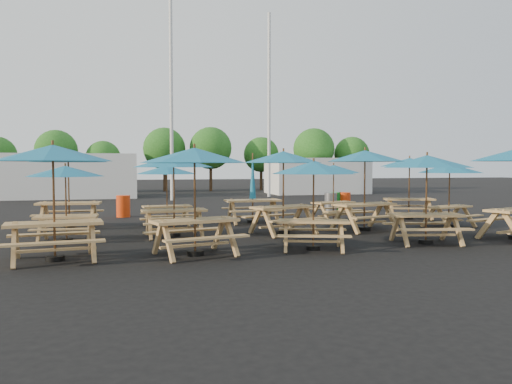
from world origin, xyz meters
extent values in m
plane|color=black|center=(0.00, 0.00, 0.00)|extent=(120.00, 120.00, 0.00)
cube|color=#B27F4F|center=(-5.92, -4.45, 0.81)|extent=(2.04, 1.02, 0.07)
cube|color=#B27F4F|center=(-5.83, -5.16, 0.49)|extent=(1.98, 0.53, 0.04)
cube|color=#B27F4F|center=(-6.02, -3.74, 0.49)|extent=(1.98, 0.53, 0.04)
cylinder|color=black|center=(-5.92, -4.45, 0.05)|extent=(0.39, 0.39, 0.11)
cylinder|color=brown|center=(-5.92, -4.45, 1.25)|extent=(0.05, 0.05, 2.50)
cone|color=#16648D|center=(-5.92, -4.45, 2.31)|extent=(2.77, 2.77, 0.35)
cube|color=#B27F4F|center=(-6.03, -1.59, 0.66)|extent=(1.64, 0.71, 0.05)
cube|color=#B27F4F|center=(-6.06, -2.18, 0.40)|extent=(1.62, 0.31, 0.04)
cube|color=#B27F4F|center=(-5.99, -1.00, 0.40)|extent=(1.62, 0.31, 0.04)
cylinder|color=black|center=(-6.03, -1.59, 0.04)|extent=(0.32, 0.32, 0.09)
cylinder|color=brown|center=(-6.03, -1.59, 1.03)|extent=(0.04, 0.04, 2.05)
cone|color=#16648D|center=(-6.03, -1.59, 1.89)|extent=(2.13, 2.13, 0.29)
cube|color=#B27F4F|center=(-6.31, 1.47, 0.81)|extent=(2.03, 0.92, 0.07)
cube|color=#B27F4F|center=(-6.36, 0.75, 0.50)|extent=(2.00, 0.42, 0.04)
cube|color=#B27F4F|center=(-6.25, 2.19, 0.50)|extent=(2.00, 0.42, 0.04)
cylinder|color=black|center=(-6.31, 1.47, 0.06)|extent=(0.40, 0.40, 0.11)
cylinder|color=brown|center=(-6.31, 1.47, 1.27)|extent=(0.05, 0.05, 2.53)
cone|color=#16648D|center=(-6.31, 1.47, 2.33)|extent=(2.67, 2.67, 0.35)
cube|color=#B27F4F|center=(-2.93, -4.52, 0.79)|extent=(2.06, 1.22, 0.06)
cube|color=#B27F4F|center=(-2.74, -5.20, 0.48)|extent=(1.93, 0.76, 0.04)
cube|color=#B27F4F|center=(-3.11, -3.83, 0.48)|extent=(1.93, 0.76, 0.04)
cylinder|color=black|center=(-2.93, -4.52, 0.05)|extent=(0.39, 0.39, 0.11)
cylinder|color=brown|center=(-2.93, -4.52, 1.23)|extent=(0.05, 0.05, 2.46)
cone|color=#16648D|center=(-2.93, -4.52, 2.27)|extent=(2.97, 2.97, 0.34)
cube|color=#B27F4F|center=(-3.14, -1.33, 0.75)|extent=(1.86, 0.80, 0.06)
cube|color=#B27F4F|center=(-3.10, -2.00, 0.46)|extent=(1.84, 0.34, 0.04)
cube|color=#B27F4F|center=(-3.17, -0.65, 0.46)|extent=(1.84, 0.34, 0.04)
cylinder|color=black|center=(-3.14, -1.33, 0.05)|extent=(0.37, 0.37, 0.10)
cylinder|color=brown|center=(-3.14, -1.33, 1.17)|extent=(0.04, 0.04, 2.34)
cone|color=#16648D|center=(-3.14, -1.33, 2.16)|extent=(2.41, 2.41, 0.33)
cube|color=#B27F4F|center=(-3.16, 1.29, 0.66)|extent=(1.67, 0.80, 0.05)
cube|color=#B27F4F|center=(-3.10, 0.70, 0.40)|extent=(1.63, 0.40, 0.04)
cube|color=#B27F4F|center=(-3.22, 1.88, 0.40)|extent=(1.63, 0.40, 0.04)
cylinder|color=black|center=(-3.16, 1.29, 0.04)|extent=(0.32, 0.32, 0.09)
cylinder|color=brown|center=(-3.16, 1.29, 1.03)|extent=(0.04, 0.04, 2.07)
cone|color=#16648D|center=(-3.16, 1.29, 1.90)|extent=(2.24, 2.24, 0.29)
cube|color=#B27F4F|center=(-0.06, -4.46, 0.70)|extent=(1.81, 1.16, 0.06)
cube|color=#B27F4F|center=(-0.25, -5.05, 0.42)|extent=(1.68, 0.75, 0.04)
cube|color=#B27F4F|center=(0.14, -3.87, 0.42)|extent=(1.68, 0.75, 0.04)
cylinder|color=black|center=(-0.06, -4.46, 0.05)|extent=(0.34, 0.34, 0.09)
cylinder|color=brown|center=(-0.06, -4.46, 1.08)|extent=(0.04, 0.04, 2.16)
cone|color=#16648D|center=(-0.06, -4.46, 1.99)|extent=(2.69, 2.69, 0.30)
cube|color=#B27F4F|center=(0.08, -1.54, 0.80)|extent=(2.09, 1.34, 0.06)
cube|color=#B27F4F|center=(0.31, -2.21, 0.49)|extent=(1.93, 0.88, 0.04)
cube|color=#B27F4F|center=(-0.14, -0.86, 0.49)|extent=(1.93, 0.88, 0.04)
cylinder|color=black|center=(0.08, -1.54, 0.05)|extent=(0.39, 0.39, 0.11)
cylinder|color=brown|center=(0.08, -1.54, 1.25)|extent=(0.05, 0.05, 2.49)
cone|color=#16648D|center=(0.08, -1.54, 2.30)|extent=(3.10, 3.10, 0.35)
cube|color=#B27F4F|center=(-0.13, 1.47, 0.80)|extent=(1.96, 0.78, 0.06)
cube|color=#B27F4F|center=(-0.12, 0.76, 0.49)|extent=(1.95, 0.29, 0.04)
cube|color=#B27F4F|center=(-0.14, 2.19, 0.49)|extent=(1.95, 0.29, 0.04)
cylinder|color=black|center=(-0.13, 1.47, 0.05)|extent=(0.39, 0.39, 0.11)
cylinder|color=brown|center=(-0.13, 1.47, 1.25)|extent=(0.05, 0.05, 2.49)
cone|color=#16648D|center=(-0.13, 1.47, 1.68)|extent=(0.24, 0.24, 1.62)
cube|color=#B27F4F|center=(3.15, -4.25, 0.75)|extent=(1.92, 1.02, 0.06)
cube|color=#B27F4F|center=(3.03, -4.91, 0.46)|extent=(1.84, 0.57, 0.04)
cube|color=#B27F4F|center=(3.27, -3.59, 0.46)|extent=(1.84, 0.57, 0.04)
cylinder|color=black|center=(3.15, -4.25, 0.05)|extent=(0.36, 0.36, 0.10)
cylinder|color=brown|center=(3.15, -4.25, 1.17)|extent=(0.04, 0.04, 2.33)
cone|color=#16648D|center=(3.15, -4.25, 2.15)|extent=(2.66, 2.66, 0.32)
cube|color=#B27F4F|center=(2.80, -1.40, 0.82)|extent=(2.12, 1.22, 0.07)
cube|color=#B27F4F|center=(2.97, -2.11, 0.50)|extent=(2.00, 0.73, 0.04)
cube|color=#B27F4F|center=(2.63, -0.69, 0.50)|extent=(2.00, 0.73, 0.04)
cylinder|color=black|center=(2.80, -1.40, 0.06)|extent=(0.40, 0.40, 0.11)
cylinder|color=brown|center=(2.80, -1.40, 1.27)|extent=(0.05, 0.05, 2.54)
cone|color=#16648D|center=(2.80, -1.40, 2.35)|extent=(3.02, 3.02, 0.35)
cube|color=#B27F4F|center=(2.95, 1.46, 0.67)|extent=(1.75, 1.09, 0.05)
cube|color=#B27F4F|center=(3.13, 0.89, 0.41)|extent=(1.63, 0.70, 0.04)
cube|color=#B27F4F|center=(2.78, 2.03, 0.41)|extent=(1.63, 0.70, 0.04)
cylinder|color=black|center=(2.95, 1.46, 0.05)|extent=(0.33, 0.33, 0.09)
cylinder|color=brown|center=(2.95, 1.46, 1.04)|extent=(0.04, 0.04, 2.09)
cone|color=#16648D|center=(2.95, 1.46, 1.92)|extent=(2.56, 2.56, 0.29)
cube|color=#B27F4F|center=(5.78, -3.51, 0.50)|extent=(1.98, 0.89, 0.04)
cube|color=#B27F4F|center=(5.88, -1.35, 0.68)|extent=(1.78, 1.13, 0.06)
cube|color=#B27F4F|center=(6.07, -1.93, 0.41)|extent=(1.65, 0.74, 0.04)
cube|color=#B27F4F|center=(5.69, -0.77, 0.41)|extent=(1.65, 0.74, 0.04)
cylinder|color=black|center=(5.88, -1.35, 0.05)|extent=(0.33, 0.33, 0.09)
cylinder|color=brown|center=(5.88, -1.35, 1.06)|extent=(0.04, 0.04, 2.12)
cone|color=#16648D|center=(5.88, -1.35, 1.95)|extent=(2.63, 2.63, 0.29)
cube|color=#B27F4F|center=(5.99, 1.30, 0.76)|extent=(1.98, 1.24, 0.06)
cube|color=#B27F4F|center=(5.79, 0.66, 0.46)|extent=(1.84, 0.80, 0.04)
cube|color=#B27F4F|center=(6.20, 1.95, 0.46)|extent=(1.84, 0.80, 0.04)
cylinder|color=black|center=(5.99, 1.30, 0.05)|extent=(0.37, 0.37, 0.10)
cylinder|color=brown|center=(5.99, 1.30, 1.18)|extent=(0.05, 0.05, 2.36)
cone|color=#16648D|center=(5.99, 1.30, 2.17)|extent=(2.91, 2.91, 0.33)
cylinder|color=#ED3C0D|center=(-4.65, 4.67, 0.43)|extent=(0.54, 0.54, 0.86)
cylinder|color=gray|center=(4.09, 4.46, 0.43)|extent=(0.54, 0.54, 0.86)
cylinder|color=#188829|center=(4.43, 4.76, 0.43)|extent=(0.54, 0.54, 0.86)
cylinder|color=#ED3C0D|center=(4.81, 4.63, 0.43)|extent=(0.54, 0.54, 0.86)
cylinder|color=silver|center=(-2.00, 14.00, 6.00)|extent=(0.20, 0.20, 12.00)
cylinder|color=silver|center=(4.50, 16.00, 6.00)|extent=(0.20, 0.20, 12.00)
cube|color=silver|center=(-8.00, 18.00, 1.40)|extent=(8.00, 4.00, 2.80)
cube|color=silver|center=(9.00, 19.00, 1.30)|extent=(7.00, 4.00, 2.60)
cylinder|color=#382314|center=(-9.74, 23.90, 1.07)|extent=(0.24, 0.24, 2.14)
sphere|color=#1E5919|center=(-9.74, 23.90, 3.16)|extent=(3.11, 3.11, 3.11)
cylinder|color=#382314|center=(-6.39, 23.65, 0.89)|extent=(0.24, 0.24, 1.78)
sphere|color=#1E5919|center=(-6.39, 23.65, 2.63)|extent=(2.59, 2.59, 2.59)
cylinder|color=#382314|center=(-1.75, 24.72, 1.16)|extent=(0.24, 0.24, 2.31)
sphere|color=#1E5919|center=(-1.75, 24.72, 3.41)|extent=(3.36, 3.36, 3.36)
cylinder|color=#382314|center=(1.90, 24.26, 1.17)|extent=(0.24, 0.24, 2.35)
sphere|color=#1E5919|center=(1.90, 24.26, 3.47)|extent=(3.41, 3.41, 3.41)
cylinder|color=#382314|center=(6.22, 24.67, 1.01)|extent=(0.24, 0.24, 2.02)
sphere|color=#1E5919|center=(6.22, 24.67, 2.98)|extent=(2.94, 2.94, 2.94)
cylinder|color=#382314|center=(10.23, 22.90, 1.16)|extent=(0.24, 0.24, 2.32)
sphere|color=#1E5919|center=(10.23, 22.90, 3.43)|extent=(3.38, 3.38, 3.38)
cylinder|color=#382314|center=(13.63, 22.92, 1.02)|extent=(0.24, 0.24, 2.03)
sphere|color=#1E5919|center=(13.63, 22.92, 3.00)|extent=(2.95, 2.95, 2.95)
camera|label=1|loc=(-4.30, -15.76, 2.03)|focal=35.00mm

